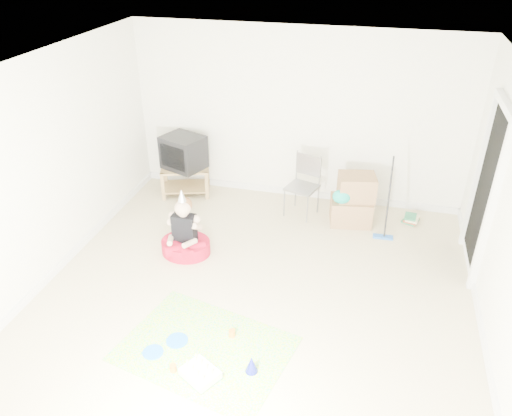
% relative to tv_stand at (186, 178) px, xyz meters
% --- Properties ---
extents(ground, '(5.00, 5.00, 0.00)m').
position_rel_tv_stand_xyz_m(ground, '(1.69, -2.11, -0.27)').
color(ground, beige).
rests_on(ground, ground).
extents(doorway_recess, '(0.02, 0.90, 2.05)m').
position_rel_tv_stand_xyz_m(doorway_recess, '(4.17, -0.91, 0.75)').
color(doorway_recess, black).
rests_on(doorway_recess, ground).
extents(tv_stand, '(0.84, 0.66, 0.46)m').
position_rel_tv_stand_xyz_m(tv_stand, '(0.00, 0.00, 0.00)').
color(tv_stand, olive).
rests_on(tv_stand, ground).
extents(crt_tv, '(0.73, 0.67, 0.51)m').
position_rel_tv_stand_xyz_m(crt_tv, '(0.00, 0.00, 0.44)').
color(crt_tv, black).
rests_on(crt_tv, tv_stand).
extents(folding_chair, '(0.51, 0.50, 0.92)m').
position_rel_tv_stand_xyz_m(folding_chair, '(1.89, -0.20, 0.17)').
color(folding_chair, gray).
rests_on(folding_chair, ground).
extents(cardboard_boxes, '(0.65, 0.55, 0.74)m').
position_rel_tv_stand_xyz_m(cardboard_boxes, '(2.63, -0.23, 0.08)').
color(cardboard_boxes, '#926B46').
rests_on(cardboard_boxes, ground).
extents(floor_mop, '(0.27, 0.37, 1.09)m').
position_rel_tv_stand_xyz_m(floor_mop, '(3.11, -0.55, -0.01)').
color(floor_mop, blue).
rests_on(floor_mop, ground).
extents(book_pile, '(0.27, 0.30, 0.11)m').
position_rel_tv_stand_xyz_m(book_pile, '(3.49, -0.01, -0.22)').
color(book_pile, '#257148').
rests_on(book_pile, ground).
extents(seated_woman, '(0.67, 0.67, 0.93)m').
position_rel_tv_stand_xyz_m(seated_woman, '(0.60, -1.56, -0.07)').
color(seated_woman, '#B41029').
rests_on(seated_woman, ground).
extents(party_mat, '(1.89, 1.55, 0.01)m').
position_rel_tv_stand_xyz_m(party_mat, '(1.42, -3.12, -0.27)').
color(party_mat, '#FF3597').
rests_on(party_mat, ground).
extents(birthday_cake, '(0.43, 0.40, 0.15)m').
position_rel_tv_stand_xyz_m(birthday_cake, '(1.50, -3.48, -0.23)').
color(birthday_cake, white).
rests_on(birthday_cake, party_mat).
extents(blue_plate_near, '(0.27, 0.27, 0.01)m').
position_rel_tv_stand_xyz_m(blue_plate_near, '(1.10, -3.10, -0.26)').
color(blue_plate_near, blue).
rests_on(blue_plate_near, party_mat).
extents(blue_plate_far, '(0.30, 0.30, 0.01)m').
position_rel_tv_stand_xyz_m(blue_plate_far, '(0.92, -3.31, -0.26)').
color(blue_plate_far, blue).
rests_on(blue_plate_far, party_mat).
extents(orange_cup_near, '(0.09, 0.09, 0.08)m').
position_rel_tv_stand_xyz_m(orange_cup_near, '(1.63, -2.89, -0.23)').
color(orange_cup_near, orange).
rests_on(orange_cup_near, party_mat).
extents(orange_cup_far, '(0.09, 0.09, 0.08)m').
position_rel_tv_stand_xyz_m(orange_cup_far, '(1.22, -3.48, -0.23)').
color(orange_cup_far, orange).
rests_on(orange_cup_far, party_mat).
extents(blue_party_hat, '(0.17, 0.17, 0.18)m').
position_rel_tv_stand_xyz_m(blue_party_hat, '(1.95, -3.29, -0.18)').
color(blue_party_hat, '#191DB4').
rests_on(blue_party_hat, party_mat).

